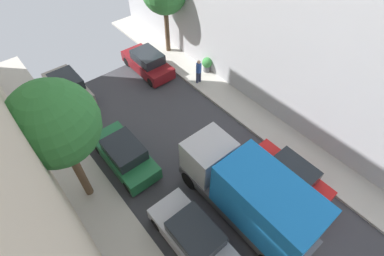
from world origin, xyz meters
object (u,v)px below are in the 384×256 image
Objects in this scene: parked_car_right_1 at (288,176)px; parked_car_right_2 at (148,63)px; parked_car_left_2 at (194,237)px; parked_car_left_3 at (125,155)px; pedestrian at (199,71)px; delivery_truck at (250,194)px; street_tree_0 at (55,125)px; potted_plant_1 at (207,64)px; parked_car_left_4 at (68,87)px.

parked_car_right_1 and parked_car_right_2 have the same top height.
parked_car_right_2 is (5.40, 11.46, 0.00)m from parked_car_left_2.
pedestrian reaches higher than parked_car_left_3.
delivery_truck is at bearing -9.73° from parked_car_left_2.
delivery_truck is at bearing -102.76° from parked_car_right_2.
street_tree_0 reaches higher than parked_car_right_1.
parked_car_right_2 reaches higher than potted_plant_1.
pedestrian reaches higher than parked_car_left_2.
parked_car_left_3 and parked_car_right_2 have the same top height.
parked_car_left_3 is 1.00× the size of parked_car_left_4.
parked_car_left_3 is at bearing 131.09° from parked_car_right_1.
potted_plant_1 is at bearing 20.25° from parked_car_left_3.
street_tree_0 is at bearing 114.55° from parked_car_left_2.
delivery_truck is at bearing -122.41° from potted_plant_1.
parked_car_right_2 is 4.17m from potted_plant_1.
delivery_truck is (2.70, -12.97, 1.07)m from parked_car_left_4.
parked_car_left_4 is at bearing 148.61° from pedestrian.
delivery_truck is at bearing -78.24° from parked_car_left_4.
pedestrian is at bearing 78.18° from parked_car_right_1.
potted_plant_1 is at bearing 57.59° from delivery_truck.
parked_car_left_3 is 3.96× the size of potted_plant_1.
pedestrian is at bearing 19.62° from parked_car_left_3.
street_tree_0 reaches higher than parked_car_left_3.
potted_plant_1 is (1.25, 0.55, -0.33)m from pedestrian.
parked_car_right_2 is at bearing -11.04° from parked_car_left_4.
delivery_truck is 10.84m from potted_plant_1.
parked_car_left_3 is (0.00, 5.52, 0.00)m from parked_car_left_2.
parked_car_left_2 is 3.96× the size of potted_plant_1.
parked_car_left_3 is at bearing -90.00° from parked_car_left_4.
pedestrian is at bearing 48.21° from parked_car_left_2.
parked_car_left_2 is 10.86m from pedestrian.
parked_car_left_3 is 6.65m from delivery_truck.
pedestrian reaches higher than parked_car_right_1.
street_tree_0 is 12.14m from potted_plant_1.
parked_car_right_1 is 0.64× the size of delivery_truck.
parked_car_left_3 and parked_car_left_4 have the same top height.
pedestrian is (7.24, 2.58, 0.35)m from parked_car_left_3.
parked_car_left_3 is at bearing 90.00° from parked_car_left_2.
delivery_truck is 6.22× the size of potted_plant_1.
parked_car_left_4 reaches higher than potted_plant_1.
parked_car_left_4 is 0.64× the size of street_tree_0.
pedestrian is (1.84, 8.77, 0.35)m from parked_car_right_1.
parked_car_left_4 is 5.50m from parked_car_right_2.
parked_car_right_1 is 3.96× the size of potted_plant_1.
pedestrian is (4.54, 8.56, -0.71)m from delivery_truck.
street_tree_0 is (-5.02, 5.54, 3.18)m from delivery_truck.
delivery_truck reaches higher than parked_car_right_2.
potted_plant_1 is (3.08, -2.81, 0.03)m from parked_car_right_2.
potted_plant_1 is at bearing 23.83° from pedestrian.
pedestrian is (7.24, 8.10, 0.35)m from parked_car_left_2.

